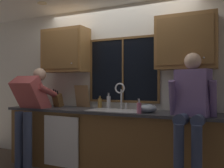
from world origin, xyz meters
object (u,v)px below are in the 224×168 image
cutting_board (82,96)px  bottle_tall_clear (100,103)px  knife_block (58,100)px  mixing_bowl (148,109)px  soap_dispenser (139,108)px  person_standing (30,106)px  person_sitting_on_counter (192,101)px  bottle_green_glass (109,102)px

cutting_board → bottle_tall_clear: size_ratio=1.86×
knife_block → mixing_bowl: knife_block is taller
cutting_board → soap_dispenser: 1.22m
knife_block → mixing_bowl: (1.60, -0.15, -0.06)m
person_standing → soap_dispenser: 1.76m
cutting_board → soap_dispenser: (1.13, -0.43, -0.11)m
person_sitting_on_counter → mixing_bowl: person_sitting_on_counter is taller
cutting_board → bottle_tall_clear: cutting_board is taller
person_sitting_on_counter → bottle_green_glass: person_sitting_on_counter is taller
mixing_bowl → soap_dispenser: 0.16m
bottle_green_glass → bottle_tall_clear: bearing=171.6°
mixing_bowl → bottle_tall_clear: 0.93m
cutting_board → soap_dispenser: size_ratio=1.89×
bottle_green_glass → knife_block: bearing=-172.2°
knife_block → cutting_board: cutting_board is taller
soap_dispenser → bottle_green_glass: size_ratio=0.78×
bottle_green_glass → bottle_tall_clear: 0.17m
mixing_bowl → cutting_board: bearing=166.6°
person_standing → person_sitting_on_counter: 2.42m
person_standing → person_sitting_on_counter: size_ratio=1.24×
bottle_green_glass → person_sitting_on_counter: bearing=-19.7°
person_standing → bottle_tall_clear: person_standing is taller
person_sitting_on_counter → mixing_bowl: bearing=161.6°
person_standing → cutting_board: (0.63, 0.53, 0.14)m
knife_block → bottle_tall_clear: 0.73m
bottle_tall_clear → bottle_green_glass: bearing=-8.4°
bottle_tall_clear → person_standing: bearing=-150.6°
soap_dispenser → bottle_tall_clear: bearing=151.6°
bottle_green_glass → soap_dispenser: bearing=-32.7°
mixing_bowl → soap_dispenser: (-0.07, -0.14, 0.02)m
person_sitting_on_counter → knife_block: bearing=171.1°
person_standing → cutting_board: size_ratio=4.25×
soap_dispenser → knife_block: bearing=169.3°
bottle_green_glass → bottle_tall_clear: bottle_green_glass is taller
person_sitting_on_counter → bottle_green_glass: bearing=160.3°
person_standing → cutting_board: person_standing is taller
person_standing → bottle_green_glass: person_standing is taller
person_sitting_on_counter → bottle_green_glass: 1.38m
knife_block → mixing_bowl: size_ratio=1.36×
person_sitting_on_counter → knife_block: person_sitting_on_counter is taller
mixing_bowl → bottle_green_glass: bottle_green_glass is taller
cutting_board → mixing_bowl: size_ratio=1.56×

